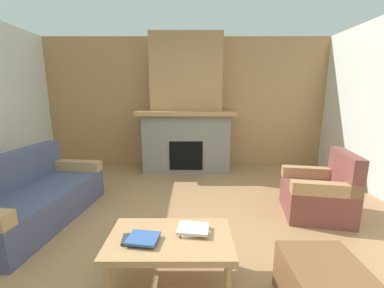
{
  "coord_description": "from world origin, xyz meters",
  "views": [
    {
      "loc": [
        0.12,
        -2.38,
        1.56
      ],
      "look_at": [
        0.1,
        0.88,
        0.89
      ],
      "focal_mm": 23.03,
      "sensor_mm": 36.0,
      "label": 1
    }
  ],
  "objects": [
    {
      "name": "ottoman",
      "position": [
        1.05,
        -0.85,
        0.2
      ],
      "size": [
        0.52,
        0.52,
        0.4
      ],
      "primitive_type": "cube",
      "color": "brown",
      "rests_on": "ground"
    },
    {
      "name": "armchair",
      "position": [
        1.77,
        0.61,
        0.29
      ],
      "size": [
        0.89,
        0.89,
        0.85
      ],
      "color": "brown",
      "rests_on": "ground"
    },
    {
      "name": "ground",
      "position": [
        0.0,
        0.0,
        0.0
      ],
      "size": [
        9.0,
        9.0,
        0.0
      ],
      "primitive_type": "plane",
      "color": "#9E754C"
    },
    {
      "name": "book_stack_near_edge",
      "position": [
        -0.28,
        -0.65,
        0.45
      ],
      "size": [
        0.3,
        0.23,
        0.04
      ],
      "color": "#2D2D33",
      "rests_on": "coffee_table"
    },
    {
      "name": "coffee_table",
      "position": [
        -0.06,
        -0.59,
        0.38
      ],
      "size": [
        1.0,
        0.6,
        0.43
      ],
      "color": "tan",
      "rests_on": "ground"
    },
    {
      "name": "fireplace",
      "position": [
        0.0,
        2.62,
        1.16
      ],
      "size": [
        1.9,
        0.82,
        2.7
      ],
      "color": "gray",
      "rests_on": "ground"
    },
    {
      "name": "book_stack_center",
      "position": [
        0.13,
        -0.52,
        0.45
      ],
      "size": [
        0.29,
        0.24,
        0.05
      ],
      "color": "beige",
      "rests_on": "coffee_table"
    },
    {
      "name": "couch",
      "position": [
        -1.85,
        0.45,
        0.29
      ],
      "size": [
        1.04,
        1.88,
        0.85
      ],
      "color": "#474C6B",
      "rests_on": "ground"
    },
    {
      "name": "wall_back_wood_panel",
      "position": [
        0.0,
        3.0,
        1.35
      ],
      "size": [
        6.0,
        0.12,
        2.7
      ],
      "primitive_type": "cube",
      "color": "#A87A4C",
      "rests_on": "ground"
    }
  ]
}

